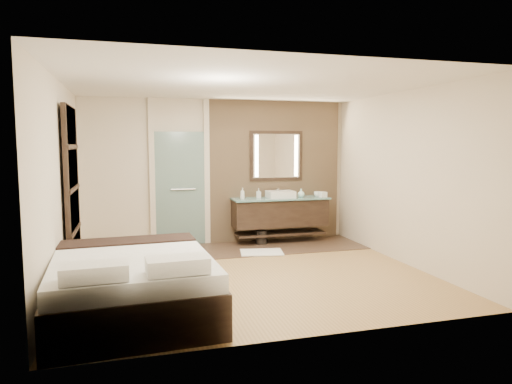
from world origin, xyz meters
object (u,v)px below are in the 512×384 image
object	(u,v)px
mirror_unit	(276,156)
waste_bin	(261,237)
vanity	(280,212)
bed	(133,284)

from	to	relation	value
mirror_unit	waste_bin	xyz separation A→B (m)	(-0.39, -0.31, -1.52)
vanity	waste_bin	distance (m)	0.60
mirror_unit	vanity	bearing A→B (deg)	-90.00
vanity	waste_bin	world-z (taller)	vanity
mirror_unit	waste_bin	distance (m)	1.60
vanity	mirror_unit	bearing A→B (deg)	90.00
mirror_unit	bed	bearing A→B (deg)	-129.68
mirror_unit	bed	distance (m)	4.50
vanity	mirror_unit	size ratio (longest dim) A/B	1.75
vanity	mirror_unit	world-z (taller)	mirror_unit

